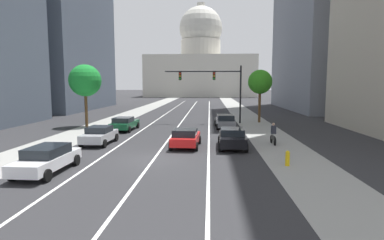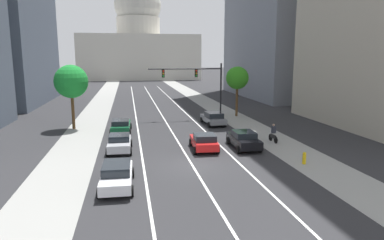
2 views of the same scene
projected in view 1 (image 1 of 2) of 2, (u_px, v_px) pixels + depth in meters
ground_plane at (191, 109)px, 59.52m from camera, size 400.00×400.00×0.00m
sidewalk_left at (138, 111)px, 55.05m from camera, size 4.03×130.00×0.01m
sidewalk_right at (241, 112)px, 54.07m from camera, size 4.03×130.00×0.01m
lane_stripe_left at (160, 118)px, 44.83m from camera, size 0.16×90.00×0.01m
lane_stripe_center at (185, 118)px, 44.64m from camera, size 0.16×90.00×0.01m
lane_stripe_right at (209, 118)px, 44.45m from camera, size 0.16×90.00×0.01m
capitol_building at (201, 64)px, 122.25m from camera, size 41.08×22.74×35.52m
car_white at (47, 159)px, 16.89m from camera, size 2.09×4.71×1.44m
car_green at (125, 123)px, 32.33m from camera, size 2.20×4.75×1.40m
car_black at (232, 138)px, 23.50m from camera, size 2.15×4.55×1.47m
car_gray at (225, 121)px, 34.12m from camera, size 2.25×4.82×1.48m
car_red at (186, 138)px, 23.68m from camera, size 2.23×4.11×1.43m
car_silver at (99, 135)px, 24.94m from camera, size 2.08×4.13×1.42m
traffic_signal_mast at (216, 82)px, 37.98m from camera, size 9.23×0.39×6.94m
fire_hydrant at (288, 158)px, 18.29m from camera, size 0.26×0.35×0.91m
cyclist at (273, 134)px, 24.77m from camera, size 0.38×1.70×1.72m
street_tree_far_right at (260, 82)px, 38.64m from camera, size 2.95×2.95×6.50m
street_tree_mid_left at (85, 81)px, 34.86m from camera, size 3.53×3.53×6.90m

